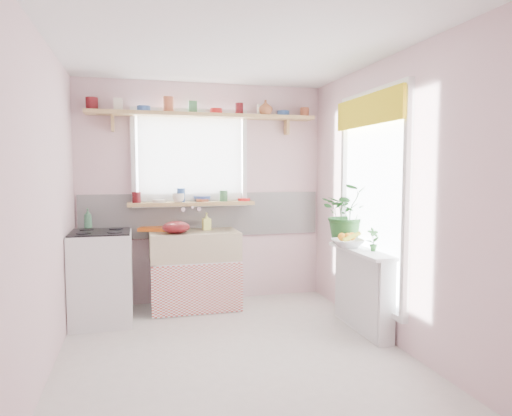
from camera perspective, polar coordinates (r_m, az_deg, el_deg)
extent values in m
plane|color=silver|center=(4.00, -2.97, -17.48)|extent=(3.20, 3.20, 0.00)
plane|color=white|center=(3.83, -3.14, 19.66)|extent=(3.20, 3.20, 0.00)
plane|color=beige|center=(5.29, -6.56, 1.86)|extent=(2.80, 0.00, 2.80)
plane|color=beige|center=(2.18, 5.51, -2.19)|extent=(2.80, 0.00, 2.80)
plane|color=beige|center=(3.69, -24.84, 0.23)|extent=(0.00, 3.20, 3.20)
plane|color=beige|center=(4.22, 15.89, 0.99)|extent=(0.00, 3.20, 3.20)
cube|color=white|center=(5.29, -6.52, -0.86)|extent=(2.74, 0.03, 0.50)
cube|color=pink|center=(5.31, -6.49, -3.01)|extent=(2.74, 0.02, 0.12)
cube|color=white|center=(5.26, -8.22, 6.18)|extent=(1.20, 0.01, 1.00)
cube|color=white|center=(5.19, -8.14, 6.20)|extent=(1.15, 0.02, 0.95)
cube|color=white|center=(4.39, 14.51, 1.16)|extent=(0.01, 1.10, 1.90)
cube|color=yellow|center=(4.38, 13.74, 11.79)|extent=(0.03, 1.20, 0.28)
cube|color=white|center=(5.12, -7.66, -9.31)|extent=(0.85, 0.55, 0.55)
cube|color=#C7443A|center=(4.85, -7.25, -10.10)|extent=(0.95, 0.02, 0.53)
cube|color=#C1B28D|center=(5.03, -7.71, -4.60)|extent=(0.95, 0.55, 0.30)
cylinder|color=silver|center=(5.23, -8.10, 0.16)|extent=(0.03, 0.22, 0.03)
cube|color=white|center=(4.81, -18.73, -8.28)|extent=(0.58, 0.58, 0.90)
cube|color=black|center=(4.73, -18.88, -2.90)|extent=(0.56, 0.56, 0.02)
cylinder|color=black|center=(4.60, -20.75, -2.97)|extent=(0.14, 0.14, 0.01)
cylinder|color=black|center=(4.58, -17.26, -2.91)|extent=(0.14, 0.14, 0.01)
cylinder|color=black|center=(4.88, -20.41, -2.54)|extent=(0.14, 0.14, 0.01)
cylinder|color=black|center=(4.86, -17.12, -2.48)|extent=(0.14, 0.14, 0.01)
cube|color=white|center=(4.49, 13.20, -10.07)|extent=(0.15, 0.90, 0.75)
cube|color=white|center=(4.39, 12.95, -5.25)|extent=(0.22, 0.95, 0.03)
cube|color=tan|center=(5.16, -8.01, 0.55)|extent=(1.40, 0.22, 0.04)
cube|color=tan|center=(5.19, -6.45, 11.43)|extent=(2.52, 0.24, 0.04)
cylinder|color=#590F14|center=(5.16, -19.83, 12.11)|extent=(0.11, 0.11, 0.12)
cylinder|color=silver|center=(5.15, -16.86, 12.21)|extent=(0.11, 0.11, 0.12)
cylinder|color=#3359A5|center=(5.14, -13.86, 11.95)|extent=(0.11, 0.11, 0.06)
cylinder|color=#A55133|center=(5.16, -10.89, 12.31)|extent=(0.11, 0.11, 0.12)
cylinder|color=#3F7F4C|center=(5.18, -7.93, 12.32)|extent=(0.11, 0.11, 0.12)
cylinder|color=red|center=(5.21, -5.00, 11.96)|extent=(0.11, 0.11, 0.06)
cylinder|color=#590F14|center=(5.27, -2.12, 12.23)|extent=(0.11, 0.11, 0.12)
cylinder|color=silver|center=(5.33, 0.69, 12.14)|extent=(0.11, 0.11, 0.12)
cylinder|color=#3359A5|center=(5.40, 3.43, 11.72)|extent=(0.11, 0.11, 0.06)
cylinder|color=#A55133|center=(5.49, 6.09, 11.90)|extent=(0.11, 0.11, 0.12)
cylinder|color=#590F14|center=(5.12, -14.94, 1.30)|extent=(0.11, 0.11, 0.12)
cylinder|color=silver|center=(5.12, -12.16, 1.35)|extent=(0.11, 0.11, 0.12)
cylinder|color=#3359A5|center=(5.14, -9.39, 1.07)|extent=(0.11, 0.11, 0.06)
cylinder|color=#A55133|center=(5.17, -6.66, 1.46)|extent=(0.11, 0.11, 0.12)
cylinder|color=#3F7F4C|center=(5.21, -3.95, 1.50)|extent=(0.11, 0.11, 0.12)
cylinder|color=red|center=(5.26, -1.30, 1.22)|extent=(0.11, 0.11, 0.06)
cube|color=orange|center=(5.17, -12.14, -2.52)|extent=(0.45, 0.39, 0.04)
ellipsoid|color=maroon|center=(4.86, -9.96, -2.40)|extent=(0.37, 0.37, 0.13)
imported|color=#245B25|center=(4.73, 11.42, -0.65)|extent=(0.66, 0.62, 0.60)
imported|color=white|center=(4.49, 11.37, -4.32)|extent=(0.34, 0.34, 0.07)
imported|color=#2C6B2A|center=(4.30, 14.44, -3.84)|extent=(0.12, 0.08, 0.22)
imported|color=#EDF46C|center=(5.10, -6.20, -1.67)|extent=(0.09, 0.10, 0.19)
imported|color=#EEE5CE|center=(5.08, -9.66, 1.25)|extent=(0.14, 0.14, 0.10)
imported|color=#3859B8|center=(5.23, -6.77, 1.17)|extent=(0.24, 0.24, 0.06)
imported|color=#9B572F|center=(5.29, 1.21, 12.46)|extent=(0.20, 0.20, 0.17)
imported|color=#38704C|center=(4.95, -20.27, -1.26)|extent=(0.10, 0.10, 0.21)
sphere|color=orange|center=(4.48, 11.38, -3.58)|extent=(0.08, 0.08, 0.08)
sphere|color=orange|center=(4.54, 11.90, -3.49)|extent=(0.08, 0.08, 0.08)
sphere|color=orange|center=(4.48, 10.69, -3.57)|extent=(0.08, 0.08, 0.08)
cylinder|color=yellow|center=(4.45, 11.90, -3.52)|extent=(0.18, 0.04, 0.10)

